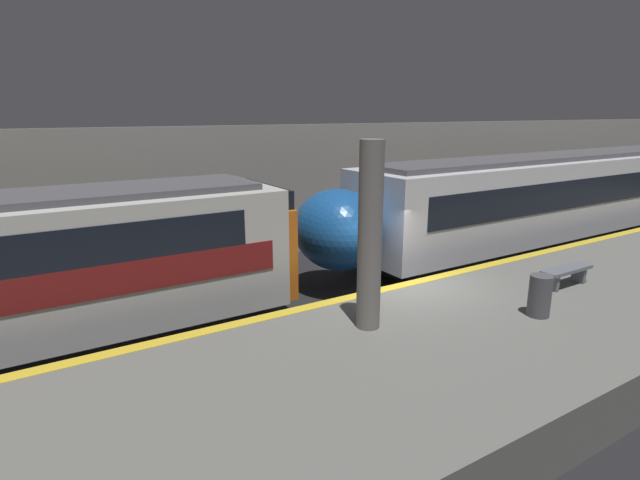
% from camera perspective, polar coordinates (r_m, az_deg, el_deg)
% --- Properties ---
extents(ground_plane, '(120.00, 120.00, 0.00)m').
position_cam_1_polar(ground_plane, '(12.60, 9.21, -9.27)').
color(ground_plane, black).
extents(platform, '(40.00, 5.30, 1.05)m').
position_cam_1_polar(platform, '(10.74, 18.77, -11.23)').
color(platform, slate).
rests_on(platform, ground).
extents(station_rear_barrier, '(50.00, 0.15, 4.59)m').
position_cam_1_polar(station_rear_barrier, '(17.60, -5.56, 5.48)').
color(station_rear_barrier, '#9E998E').
rests_on(station_rear_barrier, ground).
extents(support_pillar_near, '(0.45, 0.45, 3.53)m').
position_cam_1_polar(support_pillar_near, '(9.17, 5.73, 0.31)').
color(support_pillar_near, slate).
rests_on(support_pillar_near, platform).
extents(train_modern, '(23.76, 3.05, 3.47)m').
position_cam_1_polar(train_modern, '(22.09, 26.62, 4.48)').
color(train_modern, black).
rests_on(train_modern, ground).
extents(platform_bench, '(1.50, 0.40, 0.45)m').
position_cam_1_polar(platform_bench, '(13.07, 26.33, -3.34)').
color(platform_bench, slate).
rests_on(platform_bench, platform).
extents(trash_bin, '(0.44, 0.44, 0.85)m').
position_cam_1_polar(trash_bin, '(10.96, 23.82, -5.85)').
color(trash_bin, '#4C4C51').
rests_on(trash_bin, platform).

